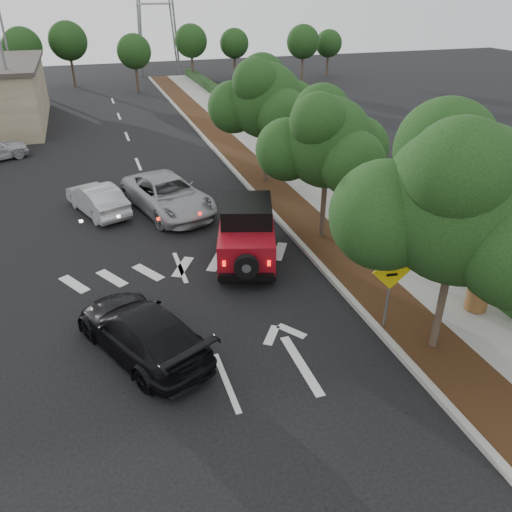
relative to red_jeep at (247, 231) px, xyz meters
name	(u,v)px	position (x,y,z in m)	size (l,w,h in m)	color
ground	(226,382)	(-2.40, -5.89, -1.09)	(120.00, 120.00, 0.00)	black
curb	(252,191)	(2.20, 6.11, -1.01)	(0.20, 70.00, 0.15)	#9E9B93
planting_strip	(272,189)	(3.20, 6.11, -1.03)	(1.80, 70.00, 0.12)	black
sidewalk	(309,184)	(5.10, 6.11, -1.03)	(2.00, 70.00, 0.12)	gray
hedge	(335,175)	(6.50, 6.11, -0.69)	(0.80, 70.00, 0.80)	black
transmission_tower	(161,76)	(3.60, 42.11, -1.09)	(7.00, 4.00, 28.00)	slate
street_tree_near	(432,348)	(3.20, -6.39, -1.09)	(3.80, 3.80, 5.92)	black
street_tree_mid	(321,238)	(3.20, 0.61, -1.09)	(3.20, 3.20, 5.32)	black
street_tree_far	(265,183)	(3.20, 7.11, -1.09)	(3.40, 3.40, 5.62)	black
light_pole_a	(21,137)	(-8.90, 20.11, -1.09)	(2.00, 0.22, 9.00)	slate
light_pole_b	(19,102)	(-9.90, 32.11, -1.09)	(2.00, 0.22, 9.00)	slate
red_jeep	(247,231)	(0.00, 0.00, 0.00)	(2.92, 4.37, 2.14)	black
silver_suv_ahead	(168,195)	(-1.90, 5.13, -0.34)	(2.47, 5.35, 1.49)	#9C9EA3
black_suv_oncoming	(142,331)	(-4.17, -4.04, -0.42)	(1.88, 4.63, 1.34)	black
silver_sedan_oncoming	(97,199)	(-4.79, 5.91, -0.45)	(1.35, 3.87, 1.28)	#B2B3BA
speed_hump_sign	(391,280)	(2.40, -5.25, 0.55)	(1.10, 0.17, 2.36)	slate
terracotta_planter	(480,285)	(5.43, -5.34, -0.15)	(0.79, 0.79, 1.38)	brown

